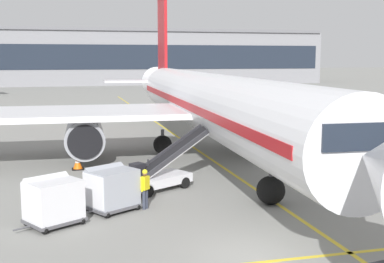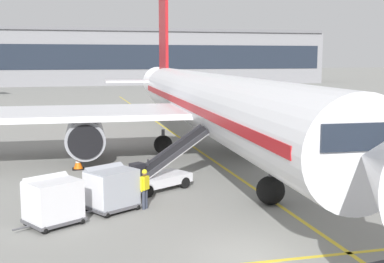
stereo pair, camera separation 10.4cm
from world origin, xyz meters
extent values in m
plane|color=gray|center=(0.00, 0.00, 0.00)|extent=(600.00, 600.00, 0.00)
cylinder|color=white|center=(3.40, 16.37, 3.59)|extent=(5.20, 36.78, 3.80)
cube|color=red|center=(3.40, 16.37, 3.59)|extent=(5.19, 35.31, 0.46)
cone|color=white|center=(4.23, 37.72, 3.88)|extent=(3.46, 6.20, 3.23)
cube|color=white|center=(-6.02, 17.65, 3.02)|extent=(17.68, 8.00, 0.36)
cylinder|color=#93969E|center=(-4.58, 16.86, 1.67)|extent=(2.54, 4.85, 2.35)
cylinder|color=black|center=(-4.67, 14.43, 1.67)|extent=(2.00, 0.20, 2.00)
cube|color=white|center=(12.90, 16.92, 3.02)|extent=(17.68, 8.00, 0.36)
cylinder|color=#93969E|center=(11.40, 16.25, 1.67)|extent=(2.54, 4.85, 2.35)
cylinder|color=black|center=(11.30, 13.81, 1.67)|extent=(2.00, 0.20, 2.00)
cube|color=red|center=(4.17, 36.20, 9.85)|extent=(0.45, 4.41, 11.00)
cube|color=white|center=(4.16, 35.90, 4.16)|extent=(11.94, 3.39, 0.20)
cube|color=#1E2633|center=(2.73, -1.19, 4.16)|extent=(2.72, 1.81, 0.84)
cylinder|color=#47474C|center=(2.98, 5.38, 1.17)|extent=(0.22, 0.22, 1.05)
sphere|color=black|center=(2.98, 5.38, 0.64)|extent=(1.29, 1.29, 1.29)
cylinder|color=#47474C|center=(0.63, 18.31, 1.17)|extent=(0.22, 0.22, 1.05)
sphere|color=black|center=(0.63, 18.31, 0.64)|extent=(1.29, 1.29, 1.29)
cylinder|color=#47474C|center=(6.32, 18.09, 1.17)|extent=(0.22, 0.22, 1.05)
sphere|color=black|center=(6.32, 18.09, 0.64)|extent=(1.29, 1.29, 1.29)
cube|color=silver|center=(-1.46, 9.12, 0.50)|extent=(3.74, 3.10, 0.44)
cube|color=black|center=(-2.45, 8.95, 1.07)|extent=(0.80, 0.79, 0.70)
cylinder|color=#333338|center=(-1.86, 9.30, 1.12)|extent=(0.08, 0.08, 0.80)
cube|color=silver|center=(-0.42, 9.73, 1.72)|extent=(4.65, 3.24, 2.14)
cube|color=black|center=(-0.42, 9.73, 1.81)|extent=(4.46, 3.05, 1.99)
cube|color=#333338|center=(-0.19, 9.35, 1.84)|extent=(4.17, 2.48, 2.18)
cube|color=#333338|center=(-0.64, 10.11, 1.84)|extent=(4.17, 2.48, 2.18)
cylinder|color=black|center=(-0.06, 9.08, 0.28)|extent=(0.58, 0.46, 0.56)
cylinder|color=black|center=(-0.81, 10.35, 0.28)|extent=(0.58, 0.46, 0.56)
cylinder|color=black|center=(-2.11, 7.88, 0.28)|extent=(0.58, 0.46, 0.56)
cylinder|color=black|center=(-2.86, 9.15, 0.28)|extent=(0.58, 0.46, 0.56)
cube|color=#515156|center=(-3.92, 6.17, 0.21)|extent=(2.54, 2.40, 0.12)
cylinder|color=#4C4C51|center=(-5.08, 5.47, 0.20)|extent=(0.64, 0.42, 0.07)
cube|color=#9EA3AD|center=(-3.92, 6.17, 1.02)|extent=(2.40, 2.27, 1.50)
cube|color=#9EA3AD|center=(-4.13, 6.52, 1.54)|extent=(2.01, 1.66, 0.74)
cube|color=silver|center=(-4.75, 5.67, 1.02)|extent=(0.77, 1.25, 1.38)
sphere|color=black|center=(-4.96, 6.34, 0.15)|extent=(0.30, 0.30, 0.30)
sphere|color=black|center=(-4.26, 5.17, 0.15)|extent=(0.30, 0.30, 0.30)
sphere|color=black|center=(-3.59, 7.16, 0.15)|extent=(0.30, 0.30, 0.30)
sphere|color=black|center=(-2.89, 6.00, 0.15)|extent=(0.30, 0.30, 0.30)
cube|color=#515156|center=(-6.30, 4.82, 0.21)|extent=(2.54, 2.40, 0.12)
cylinder|color=#4C4C51|center=(-7.46, 4.12, 0.20)|extent=(0.64, 0.42, 0.07)
cube|color=silver|center=(-6.30, 4.82, 1.02)|extent=(2.40, 2.27, 1.50)
cube|color=silver|center=(-6.51, 5.17, 1.54)|extent=(2.01, 1.66, 0.74)
cube|color=silver|center=(-7.13, 4.32, 1.02)|extent=(0.77, 1.25, 1.38)
sphere|color=black|center=(-7.34, 4.99, 0.15)|extent=(0.30, 0.30, 0.30)
sphere|color=black|center=(-6.64, 3.83, 0.15)|extent=(0.30, 0.30, 0.30)
sphere|color=black|center=(-5.97, 5.82, 0.15)|extent=(0.30, 0.30, 0.30)
sphere|color=black|center=(-5.26, 4.65, 0.15)|extent=(0.30, 0.30, 0.30)
cylinder|color=#333847|center=(-2.59, 6.01, 0.43)|extent=(0.15, 0.15, 0.86)
cylinder|color=#333847|center=(-2.47, 6.15, 0.43)|extent=(0.15, 0.15, 0.86)
cube|color=yellow|center=(-2.53, 6.08, 1.15)|extent=(0.43, 0.44, 0.58)
cube|color=white|center=(-2.62, 6.17, 1.15)|extent=(0.24, 0.26, 0.08)
sphere|color=brown|center=(-2.53, 6.08, 1.56)|extent=(0.21, 0.21, 0.21)
sphere|color=yellow|center=(-2.53, 6.08, 1.63)|extent=(0.23, 0.23, 0.23)
cylinder|color=yellow|center=(-2.69, 5.90, 1.10)|extent=(0.09, 0.09, 0.56)
cylinder|color=yellow|center=(-2.37, 6.26, 1.10)|extent=(0.09, 0.09, 0.56)
cylinder|color=#333847|center=(-3.61, 7.56, 0.43)|extent=(0.15, 0.15, 0.86)
cylinder|color=#333847|center=(-3.45, 7.49, 0.43)|extent=(0.15, 0.15, 0.86)
cube|color=yellow|center=(-3.53, 7.52, 1.15)|extent=(0.45, 0.38, 0.58)
cube|color=white|center=(-3.48, 7.64, 1.15)|extent=(0.31, 0.16, 0.08)
sphere|color=beige|center=(-3.53, 7.52, 1.56)|extent=(0.21, 0.21, 0.21)
sphere|color=yellow|center=(-3.53, 7.52, 1.63)|extent=(0.23, 0.23, 0.23)
cylinder|color=yellow|center=(-3.75, 7.63, 1.10)|extent=(0.09, 0.09, 0.56)
cylinder|color=yellow|center=(-3.31, 7.42, 1.10)|extent=(0.09, 0.09, 0.56)
cube|color=black|center=(-5.10, 14.86, 0.03)|extent=(0.69, 0.69, 0.05)
cone|color=orange|center=(-5.10, 14.86, 0.41)|extent=(0.55, 0.55, 0.72)
cylinder|color=white|center=(-5.10, 14.86, 0.45)|extent=(0.30, 0.30, 0.09)
cube|color=yellow|center=(3.30, 16.37, 0.00)|extent=(0.20, 110.00, 0.01)
cube|color=yellow|center=(3.40, -0.59, 0.00)|extent=(12.00, 0.20, 0.01)
cube|color=gray|center=(11.01, 114.41, 6.37)|extent=(96.59, 17.93, 12.73)
cube|color=#1E2633|center=(11.01, 105.40, 6.69)|extent=(93.69, 0.10, 5.73)
cube|color=slate|center=(11.01, 112.62, 13.08)|extent=(95.63, 15.24, 0.70)
camera|label=1|loc=(-5.84, -14.99, 6.45)|focal=47.58mm
camera|label=2|loc=(-5.74, -15.02, 6.45)|focal=47.58mm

